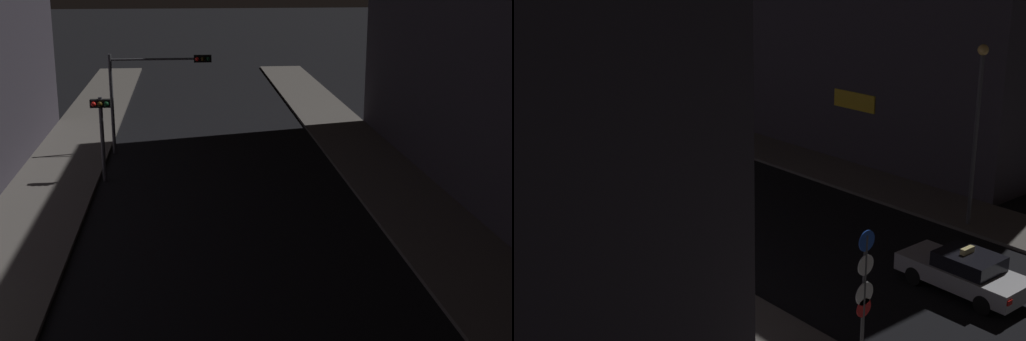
% 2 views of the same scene
% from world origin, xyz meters
% --- Properties ---
extents(sidewalk_left, '(3.45, 64.55, 0.14)m').
position_xyz_m(sidewalk_left, '(-6.73, 30.28, 0.07)').
color(sidewalk_left, '#5B5651').
rests_on(sidewalk_left, ground_plane).
extents(sidewalk_right, '(3.45, 64.55, 0.14)m').
position_xyz_m(sidewalk_right, '(6.73, 30.28, 0.07)').
color(sidewalk_right, '#5B5651').
rests_on(sidewalk_right, ground_plane).
extents(traffic_light_overhead, '(4.67, 0.41, 4.62)m').
position_xyz_m(traffic_light_overhead, '(-2.84, 34.67, 3.42)').
color(traffic_light_overhead, '#47474C').
rests_on(traffic_light_overhead, ground_plane).
extents(traffic_light_left_kerb, '(0.80, 0.42, 3.47)m').
position_xyz_m(traffic_light_left_kerb, '(-4.75, 30.21, 2.50)').
color(traffic_light_left_kerb, '#47474C').
rests_on(traffic_light_left_kerb, ground_plane).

